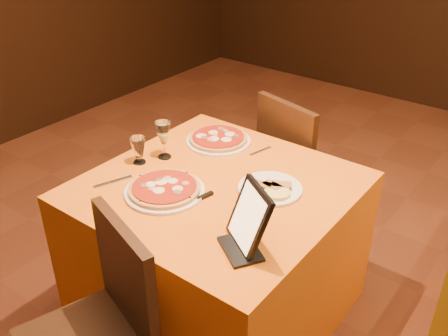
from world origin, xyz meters
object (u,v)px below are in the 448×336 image
Objects in this scene: pizza_near at (165,190)px; tablet at (249,217)px; pizza_far at (218,140)px; wine_glass at (164,140)px; main_table at (218,250)px; water_glass at (138,151)px; chair_main_far at (306,167)px.

pizza_near is 0.50m from tablet.
pizza_far is 0.32m from wine_glass.
pizza_far is at bearing 127.69° from main_table.
water_glass is 0.79m from tablet.
main_table is at bearing -6.33° from wine_glass.
water_glass reaches higher than pizza_far.
wine_glass is 0.13m from water_glass.
pizza_far is 2.56× the size of water_glass.
pizza_near reaches higher than main_table.
tablet is at bearing -22.98° from wine_glass.
main_table is 0.59m from wine_glass.
tablet reaches higher than wine_glass.
wine_glass is at bearing 173.67° from main_table.
pizza_far reaches higher than main_table.
wine_glass is 0.77m from tablet.
wine_glass is at bearing -170.45° from tablet.
wine_glass is at bearing 80.19° from chair_main_far.
chair_main_far is 1.09m from pizza_near.
wine_glass is (-0.36, -0.80, 0.39)m from chair_main_far.
wine_glass reaches higher than pizza_near.
pizza_far is at bearing 102.22° from pizza_near.
chair_main_far is 0.96m from wine_glass.
tablet is (0.71, -0.30, 0.03)m from wine_glass.
tablet is (0.49, -0.07, 0.10)m from pizza_near.
main_table is 0.46m from pizza_near.
main_table is 8.46× the size of water_glass.
pizza_far is 1.36× the size of tablet.
pizza_far is 0.43m from water_glass.
chair_main_far is 2.73× the size of pizza_far.
chair_main_far is 3.73× the size of tablet.
water_glass is at bearing 79.71° from chair_main_far.
wine_glass is (-0.11, -0.29, 0.08)m from pizza_far.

